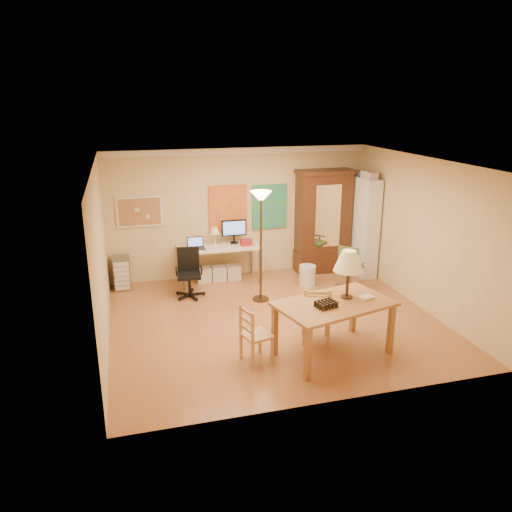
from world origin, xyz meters
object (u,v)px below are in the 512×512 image
object	(u,v)px
computer_desk	(220,260)
armoire	(323,228)
bookshelf	(364,227)
dining_table	(340,291)
office_chair_green	(349,277)
office_chair_black	(189,284)

from	to	relation	value
computer_desk	armoire	world-z (taller)	armoire
bookshelf	dining_table	bearing A→B (deg)	-122.30
office_chair_green	bookshelf	size ratio (longest dim) A/B	0.44
computer_desk	armoire	bearing A→B (deg)	2.01
computer_desk	office_chair_green	size ratio (longest dim) A/B	1.81
office_chair_green	dining_table	bearing A→B (deg)	-119.38
office_chair_black	office_chair_green	bearing A→B (deg)	-8.17
dining_table	office_chair_green	bearing A→B (deg)	60.62
computer_desk	bookshelf	world-z (taller)	bookshelf
dining_table	armoire	bearing A→B (deg)	71.19
office_chair_black	armoire	distance (m)	3.22
computer_desk	office_chair_black	bearing A→B (deg)	-137.01
office_chair_black	armoire	world-z (taller)	armoire
office_chair_green	armoire	world-z (taller)	armoire
office_chair_green	armoire	xyz separation A→B (m)	(-0.10, 1.22, 0.72)
armoire	bookshelf	xyz separation A→B (m)	(0.75, -0.44, 0.07)
office_chair_black	bookshelf	xyz separation A→B (m)	(3.79, 0.33, 0.78)
computer_desk	armoire	xyz separation A→B (m)	(2.30, 0.08, 0.51)
office_chair_black	office_chair_green	xyz separation A→B (m)	(3.14, -0.45, -0.01)
office_chair_green	bookshelf	xyz separation A→B (m)	(0.65, 0.78, 0.79)
computer_desk	office_chair_black	size ratio (longest dim) A/B	1.76
office_chair_black	office_chair_green	distance (m)	3.17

